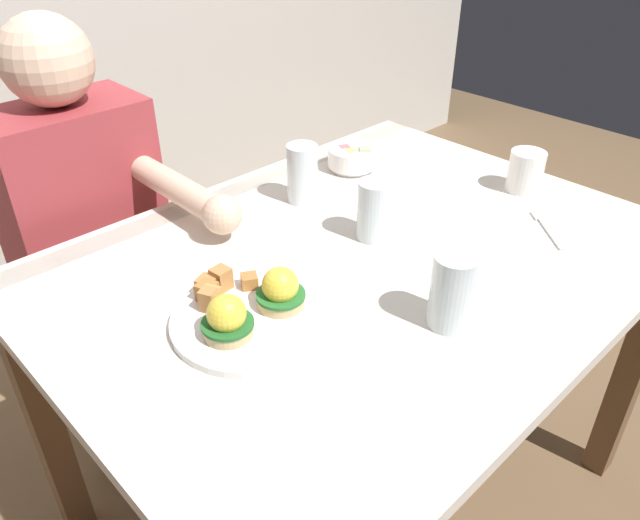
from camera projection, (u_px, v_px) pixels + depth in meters
name	position (u px, v px, depth m)	size (l,w,h in m)	color
ground_plane	(351.00, 493.00, 1.59)	(6.00, 6.00, 0.00)	brown
dining_table	(360.00, 299.00, 1.25)	(1.20, 0.90, 0.74)	silver
eggs_benedict_plate	(250.00, 311.00, 1.00)	(0.27, 0.27, 0.09)	white
fruit_bowl	(352.00, 158.00, 1.51)	(0.12, 0.12, 0.06)	white
coffee_mug	(526.00, 170.00, 1.40)	(0.11, 0.08, 0.09)	white
fork	(546.00, 227.00, 1.28)	(0.12, 0.13, 0.00)	silver
water_glass_near	(374.00, 213.00, 1.22)	(0.07, 0.07, 0.12)	silver
water_glass_far	(452.00, 295.00, 0.98)	(0.07, 0.07, 0.13)	silver
water_glass_extra	(302.00, 176.00, 1.35)	(0.07, 0.07, 0.13)	silver
diner_person	(94.00, 232.00, 1.44)	(0.34, 0.54, 1.14)	#33333D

